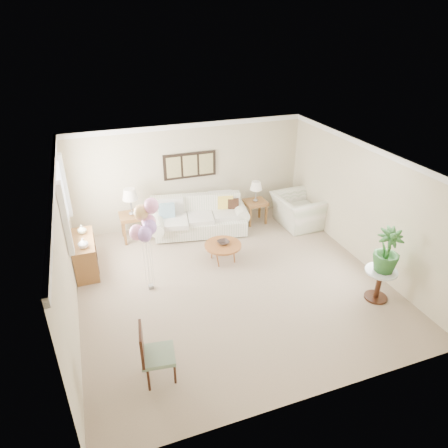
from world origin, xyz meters
name	(u,v)px	position (x,y,z in m)	size (l,w,h in m)	color
ground_plane	(231,282)	(0.00, 0.00, 0.00)	(6.00, 6.00, 0.00)	tan
room_shell	(225,210)	(-0.11, 0.09, 1.63)	(6.04, 6.04, 2.60)	beige
wall_art_triptych	(190,165)	(0.00, 2.96, 1.55)	(1.35, 0.06, 0.65)	black
sofa	(199,219)	(0.02, 2.31, 0.36)	(2.63, 1.32, 0.91)	white
end_table_left	(133,218)	(-1.59, 2.50, 0.56)	(0.61, 0.56, 0.67)	#935C2F
end_table_right	(255,205)	(1.54, 2.32, 0.51)	(0.56, 0.51, 0.61)	#935C2F
lamp_left	(130,195)	(-1.59, 2.50, 1.17)	(0.37, 0.37, 0.66)	gray
lamp_right	(256,186)	(1.54, 2.32, 1.02)	(0.31, 0.31, 0.54)	gray
coffee_table	(223,246)	(0.12, 0.84, 0.38)	(0.82, 0.82, 0.41)	brown
decor_bowl	(223,242)	(0.13, 0.87, 0.45)	(0.26, 0.26, 0.06)	#2F221E
armchair	(297,210)	(2.52, 1.83, 0.40)	(1.23, 1.07, 0.80)	white
side_table	(380,277)	(2.46, -1.43, 0.49)	(0.60, 0.60, 0.65)	silver
potted_plant	(387,251)	(2.48, -1.44, 1.08)	(0.48, 0.48, 0.86)	#28532A
accent_chair	(153,353)	(-1.95, -1.89, 0.52)	(0.55, 0.55, 0.99)	gray
credenza	(85,255)	(-2.76, 1.50, 0.37)	(0.46, 1.20, 0.74)	#935C2F
vase_white	(83,243)	(-2.74, 1.15, 0.85)	(0.20, 0.20, 0.21)	silver
vase_sage	(82,229)	(-2.74, 1.78, 0.84)	(0.18, 0.18, 0.19)	beige
balloon_cluster	(145,223)	(-1.57, 0.36, 1.48)	(0.60, 0.50, 1.95)	gray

